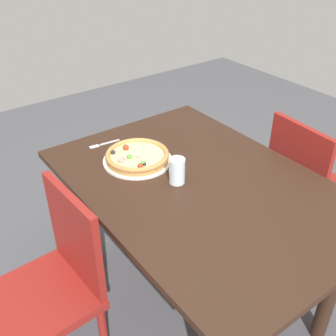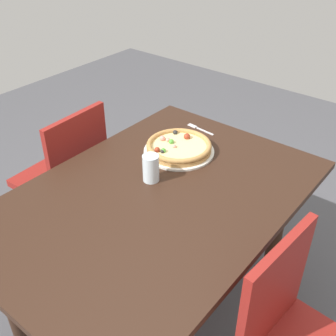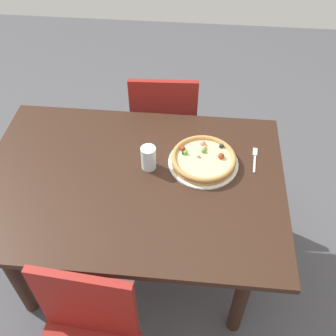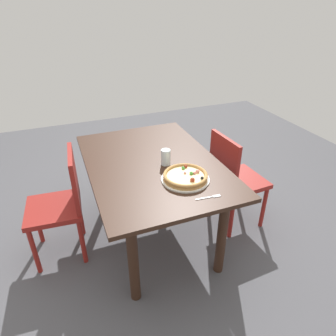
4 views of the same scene
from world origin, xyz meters
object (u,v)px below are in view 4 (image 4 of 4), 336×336
object	(u,v)px
dining_table	(153,174)
chair_near	(62,202)
plate	(185,179)
pizza	(186,176)
chair_far	(233,178)
drinking_glass	(166,157)
fork	(210,197)

from	to	relation	value
dining_table	chair_near	xyz separation A→B (m)	(-0.09, -0.69, -0.14)
dining_table	plate	bearing A→B (deg)	21.57
plate	pizza	bearing A→B (deg)	93.34
chair_near	dining_table	bearing A→B (deg)	-92.96
chair_near	pizza	world-z (taller)	chair_near
chair_far	plate	world-z (taller)	chair_far
drinking_glass	dining_table	bearing A→B (deg)	-130.37
dining_table	fork	bearing A→B (deg)	18.29
plate	drinking_glass	xyz separation A→B (m)	(-0.25, -0.05, 0.05)
dining_table	plate	distance (m)	0.36
plate	drinking_glass	bearing A→B (deg)	-169.80
plate	chair_near	bearing A→B (deg)	-116.66
pizza	fork	world-z (taller)	pizza
plate	fork	bearing A→B (deg)	13.80
chair_far	drinking_glass	size ratio (longest dim) A/B	7.31
dining_table	pizza	world-z (taller)	pizza
plate	drinking_glass	distance (m)	0.26
chair_near	plate	bearing A→B (deg)	-112.18
drinking_glass	pizza	bearing A→B (deg)	10.52
dining_table	chair_far	distance (m)	0.71
dining_table	plate	world-z (taller)	plate
dining_table	fork	distance (m)	0.61
drinking_glass	plate	bearing A→B (deg)	10.20
fork	chair_far	bearing A→B (deg)	49.20
chair_near	drinking_glass	distance (m)	0.85
chair_far	drinking_glass	bearing A→B (deg)	-94.03
plate	drinking_glass	world-z (taller)	drinking_glass
chair_near	drinking_glass	xyz separation A→B (m)	(0.16, 0.78, 0.31)
dining_table	chair_near	size ratio (longest dim) A/B	1.59
chair_far	fork	size ratio (longest dim) A/B	5.27
dining_table	plate	size ratio (longest dim) A/B	4.20
fork	drinking_glass	xyz separation A→B (m)	(-0.50, -0.11, 0.06)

